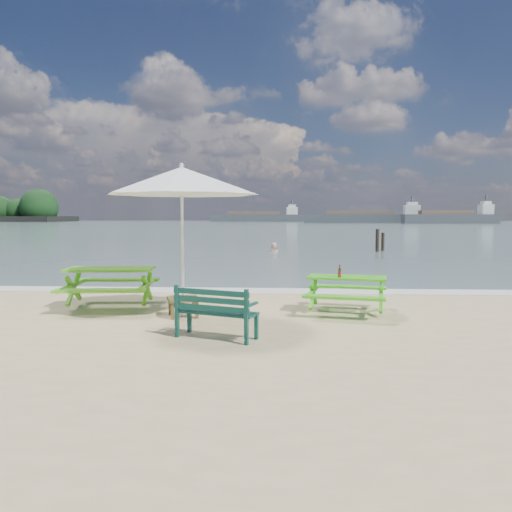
# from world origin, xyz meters

# --- Properties ---
(sea) EXTENTS (300.00, 300.00, 0.00)m
(sea) POSITION_xyz_m (0.00, 85.00, 0.00)
(sea) COLOR slate
(sea) RESTS_ON ground
(foam_strip) EXTENTS (22.00, 0.90, 0.01)m
(foam_strip) POSITION_xyz_m (0.00, 4.60, 0.01)
(foam_strip) COLOR silver
(foam_strip) RESTS_ON ground
(picnic_table_left) EXTENTS (1.85, 2.02, 0.81)m
(picnic_table_left) POSITION_xyz_m (-2.61, 2.22, 0.39)
(picnic_table_left) COLOR #58B61B
(picnic_table_left) RESTS_ON ground
(picnic_table_right) EXTENTS (1.77, 1.90, 0.70)m
(picnic_table_right) POSITION_xyz_m (2.10, 1.93, 0.34)
(picnic_table_right) COLOR green
(picnic_table_right) RESTS_ON ground
(park_bench) EXTENTS (1.32, 0.83, 0.78)m
(park_bench) POSITION_xyz_m (-0.13, -0.19, 0.24)
(park_bench) COLOR #0E3A31
(park_bench) RESTS_ON ground
(side_table) EXTENTS (0.70, 0.70, 0.36)m
(side_table) POSITION_xyz_m (-0.96, 1.39, 0.19)
(side_table) COLOR brown
(side_table) RESTS_ON ground
(patio_umbrella) EXTENTS (3.50, 3.50, 2.74)m
(patio_umbrella) POSITION_xyz_m (-0.96, 1.39, 2.49)
(patio_umbrella) COLOR silver
(patio_umbrella) RESTS_ON ground
(beer_bottle) EXTENTS (0.06, 0.06, 0.24)m
(beer_bottle) POSITION_xyz_m (1.95, 1.79, 0.78)
(beer_bottle) COLOR #985316
(beer_bottle) RESTS_ON picnic_table_right
(swimmer) EXTENTS (0.77, 0.62, 1.84)m
(swimmer) POSITION_xyz_m (0.42, 18.38, -0.46)
(swimmer) COLOR tan
(swimmer) RESTS_ON ground
(mooring_pilings) EXTENTS (0.58, 0.78, 1.37)m
(mooring_pilings) POSITION_xyz_m (5.94, 18.66, 0.44)
(mooring_pilings) COLOR black
(mooring_pilings) RESTS_ON ground
(cargo_ships) EXTENTS (147.55, 37.99, 4.40)m
(cargo_ships) POSITION_xyz_m (50.19, 121.72, 1.18)
(cargo_ships) COLOR #393E43
(cargo_ships) RESTS_ON ground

